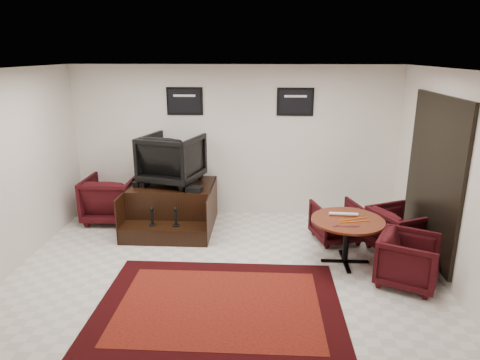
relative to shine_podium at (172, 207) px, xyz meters
name	(u,v)px	position (x,y,z in m)	size (l,w,h in m)	color
ground	(223,277)	(1.06, -1.78, -0.35)	(6.00, 6.00, 0.00)	silver
room_shell	(253,150)	(1.47, -1.66, 1.44)	(6.02, 5.02, 2.81)	silver
area_rug	(219,306)	(1.09, -2.51, -0.34)	(3.00, 2.25, 0.01)	black
shine_podium	(172,207)	(0.00, 0.00, 0.00)	(1.47, 1.51, 0.76)	black
shine_chair	(172,157)	(0.00, 0.15, 0.90)	(0.95, 0.89, 0.97)	black
shoes_pair	(142,183)	(-0.51, -0.04, 0.46)	(0.26, 0.30, 0.10)	black
polish_kit	(194,189)	(0.46, -0.31, 0.45)	(0.26, 0.18, 0.09)	black
umbrella_black	(124,205)	(-0.84, -0.11, 0.07)	(0.31, 0.12, 0.84)	black
umbrella_hooked	(127,200)	(-0.83, 0.05, 0.10)	(0.34, 0.13, 0.90)	black
armchair_side	(111,196)	(-1.18, 0.21, 0.11)	(0.90, 0.84, 0.93)	black
meeting_table	(347,225)	(2.84, -1.25, 0.25)	(1.05, 1.05, 0.68)	#411609
table_chair_back	(336,220)	(2.82, -0.45, 0.01)	(0.70, 0.65, 0.72)	black
table_chair_window	(400,228)	(3.73, -0.86, 0.05)	(0.77, 0.72, 0.79)	black
table_chair_corner	(409,258)	(3.56, -1.83, 0.03)	(0.74, 0.70, 0.77)	black
paper_roll	(343,214)	(2.80, -1.11, 0.36)	(0.05, 0.05, 0.42)	silver
table_clutter	(352,222)	(2.89, -1.35, 0.34)	(0.56, 0.39, 0.01)	orange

